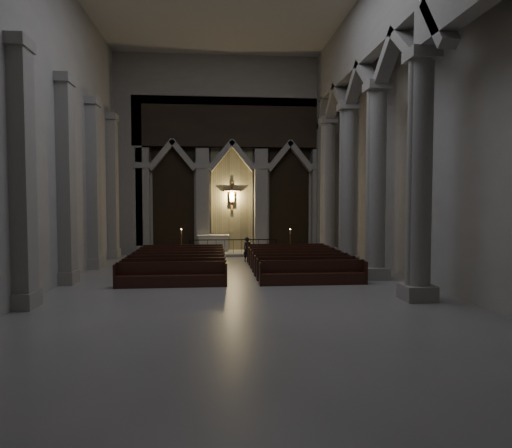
{
  "coord_description": "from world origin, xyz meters",
  "views": [
    {
      "loc": [
        -1.06,
        -16.67,
        3.25
      ],
      "look_at": [
        0.72,
        3.0,
        2.22
      ],
      "focal_mm": 32.0,
      "sensor_mm": 36.0,
      "label": 1
    }
  ],
  "objects_px": {
    "candle_stand_left": "(181,249)",
    "candle_stand_right": "(290,249)",
    "altar": "(213,243)",
    "worshipper": "(248,249)",
    "pews": "(239,265)",
    "altar_rail": "(233,245)"
  },
  "relations": [
    {
      "from": "altar_rail",
      "to": "candle_stand_left",
      "type": "distance_m",
      "value": 2.99
    },
    {
      "from": "altar_rail",
      "to": "altar",
      "type": "bearing_deg",
      "value": 131.48
    },
    {
      "from": "altar_rail",
      "to": "candle_stand_left",
      "type": "xyz_separation_m",
      "value": [
        -2.98,
        -0.14,
        -0.22
      ]
    },
    {
      "from": "candle_stand_right",
      "to": "worshipper",
      "type": "distance_m",
      "value": 3.19
    },
    {
      "from": "worshipper",
      "to": "candle_stand_right",
      "type": "bearing_deg",
      "value": 18.66
    },
    {
      "from": "altar",
      "to": "altar_rail",
      "type": "xyz_separation_m",
      "value": [
        1.17,
        -1.32,
        0.01
      ]
    },
    {
      "from": "candle_stand_left",
      "to": "candle_stand_right",
      "type": "xyz_separation_m",
      "value": [
        6.24,
        -0.48,
        -0.0
      ]
    },
    {
      "from": "pews",
      "to": "worshipper",
      "type": "relative_size",
      "value": 7.43
    },
    {
      "from": "altar_rail",
      "to": "candle_stand_left",
      "type": "height_order",
      "value": "candle_stand_left"
    },
    {
      "from": "candle_stand_right",
      "to": "worshipper",
      "type": "bearing_deg",
      "value": -144.6
    },
    {
      "from": "altar",
      "to": "candle_stand_left",
      "type": "xyz_separation_m",
      "value": [
        -1.81,
        -1.46,
        -0.21
      ]
    },
    {
      "from": "altar",
      "to": "altar_rail",
      "type": "bearing_deg",
      "value": -48.52
    },
    {
      "from": "candle_stand_right",
      "to": "worshipper",
      "type": "xyz_separation_m",
      "value": [
        -2.59,
        -1.84,
        0.21
      ]
    },
    {
      "from": "pews",
      "to": "altar",
      "type": "bearing_deg",
      "value": 99.07
    },
    {
      "from": "candle_stand_right",
      "to": "pews",
      "type": "xyz_separation_m",
      "value": [
        -3.25,
        -5.38,
        -0.13
      ]
    },
    {
      "from": "candle_stand_left",
      "to": "altar_rail",
      "type": "bearing_deg",
      "value": 2.63
    },
    {
      "from": "altar",
      "to": "candle_stand_right",
      "type": "distance_m",
      "value": 4.83
    },
    {
      "from": "candle_stand_right",
      "to": "worshipper",
      "type": "height_order",
      "value": "candle_stand_right"
    },
    {
      "from": "altar_rail",
      "to": "candle_stand_left",
      "type": "bearing_deg",
      "value": -177.37
    },
    {
      "from": "altar",
      "to": "pews",
      "type": "height_order",
      "value": "altar"
    },
    {
      "from": "altar",
      "to": "candle_stand_left",
      "type": "relative_size",
      "value": 1.2
    },
    {
      "from": "altar",
      "to": "candle_stand_right",
      "type": "bearing_deg",
      "value": -23.63
    }
  ]
}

